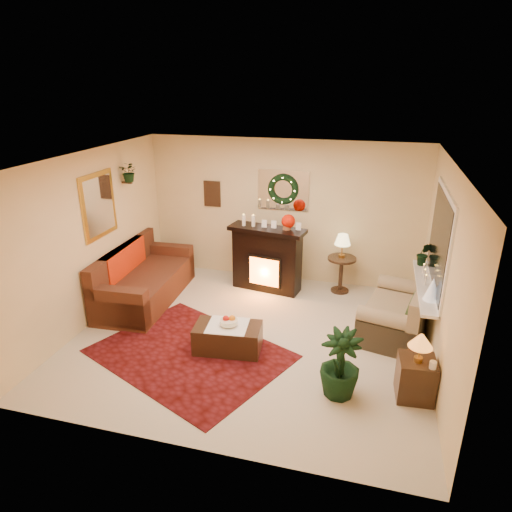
% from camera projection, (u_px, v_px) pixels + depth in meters
% --- Properties ---
extents(floor, '(5.00, 5.00, 0.00)m').
position_uv_depth(floor, '(250.00, 337.00, 6.73)').
color(floor, beige).
rests_on(floor, ground).
extents(ceiling, '(5.00, 5.00, 0.00)m').
position_uv_depth(ceiling, '(249.00, 160.00, 5.79)').
color(ceiling, white).
rests_on(ceiling, ground).
extents(wall_back, '(5.00, 5.00, 0.00)m').
position_uv_depth(wall_back, '(283.00, 212.00, 8.28)').
color(wall_back, '#EFD88C').
rests_on(wall_back, ground).
extents(wall_front, '(5.00, 5.00, 0.00)m').
position_uv_depth(wall_front, '(184.00, 339.00, 4.24)').
color(wall_front, '#EFD88C').
rests_on(wall_front, ground).
extents(wall_left, '(4.50, 4.50, 0.00)m').
position_uv_depth(wall_left, '(90.00, 239.00, 6.86)').
color(wall_left, '#EFD88C').
rests_on(wall_left, ground).
extents(wall_right, '(4.50, 4.50, 0.00)m').
position_uv_depth(wall_right, '(443.00, 274.00, 5.66)').
color(wall_right, '#EFD88C').
rests_on(wall_right, ground).
extents(area_rug, '(3.05, 2.74, 0.01)m').
position_uv_depth(area_rug, '(190.00, 354.00, 6.31)').
color(area_rug, '#3F020A').
rests_on(area_rug, floor).
extents(sofa, '(1.06, 2.21, 0.93)m').
position_uv_depth(sofa, '(145.00, 276.00, 7.72)').
color(sofa, '#422F18').
rests_on(sofa, floor).
extents(red_throw, '(0.78, 1.26, 0.02)m').
position_uv_depth(red_throw, '(145.00, 271.00, 7.88)').
color(red_throw, '#AF1609').
rests_on(red_throw, sofa).
extents(fireplace, '(1.23, 0.56, 1.09)m').
position_uv_depth(fireplace, '(267.00, 260.00, 8.09)').
color(fireplace, black).
rests_on(fireplace, floor).
extents(poinsettia, '(0.23, 0.23, 0.23)m').
position_uv_depth(poinsettia, '(288.00, 221.00, 7.72)').
color(poinsettia, '#C51200').
rests_on(poinsettia, fireplace).
extents(mantel_candle_a, '(0.06, 0.06, 0.19)m').
position_uv_depth(mantel_candle_a, '(244.00, 220.00, 7.92)').
color(mantel_candle_a, silver).
rests_on(mantel_candle_a, fireplace).
extents(mantel_candle_b, '(0.07, 0.07, 0.20)m').
position_uv_depth(mantel_candle_b, '(253.00, 221.00, 7.88)').
color(mantel_candle_b, '#F2EBCE').
rests_on(mantel_candle_b, fireplace).
extents(mantel_mirror, '(0.92, 0.02, 0.72)m').
position_uv_depth(mantel_mirror, '(283.00, 190.00, 8.12)').
color(mantel_mirror, white).
rests_on(mantel_mirror, wall_back).
extents(wreath, '(0.55, 0.11, 0.55)m').
position_uv_depth(wreath, '(283.00, 190.00, 8.08)').
color(wreath, '#194719').
rests_on(wreath, wall_back).
extents(wall_art, '(0.32, 0.03, 0.48)m').
position_uv_depth(wall_art, '(212.00, 194.00, 8.50)').
color(wall_art, '#381E11').
rests_on(wall_art, wall_back).
extents(gold_mirror, '(0.03, 0.84, 1.00)m').
position_uv_depth(gold_mirror, '(99.00, 205.00, 6.96)').
color(gold_mirror, gold).
rests_on(gold_mirror, wall_left).
extents(hanging_plant, '(0.33, 0.28, 0.36)m').
position_uv_depth(hanging_plant, '(130.00, 182.00, 7.53)').
color(hanging_plant, '#194719').
rests_on(hanging_plant, wall_left).
extents(loveseat, '(1.14, 1.60, 0.84)m').
position_uv_depth(loveseat, '(397.00, 307.00, 6.72)').
color(loveseat, gray).
rests_on(loveseat, floor).
extents(window_frame, '(0.03, 1.86, 1.36)m').
position_uv_depth(window_frame, '(440.00, 240.00, 6.06)').
color(window_frame, white).
rests_on(window_frame, wall_right).
extents(window_glass, '(0.02, 1.70, 1.22)m').
position_uv_depth(window_glass, '(439.00, 240.00, 6.07)').
color(window_glass, black).
rests_on(window_glass, wall_right).
extents(window_sill, '(0.22, 1.86, 0.04)m').
position_uv_depth(window_sill, '(425.00, 286.00, 6.34)').
color(window_sill, white).
rests_on(window_sill, wall_right).
extents(mini_tree, '(0.21, 0.21, 0.31)m').
position_uv_depth(mini_tree, '(432.00, 289.00, 5.84)').
color(mini_tree, silver).
rests_on(mini_tree, window_sill).
extents(sill_plant, '(0.27, 0.21, 0.48)m').
position_uv_depth(sill_plant, '(424.00, 253.00, 6.91)').
color(sill_plant, black).
rests_on(sill_plant, window_sill).
extents(side_table_round, '(0.58, 0.58, 0.65)m').
position_uv_depth(side_table_round, '(341.00, 275.00, 8.06)').
color(side_table_round, '#46311E').
rests_on(side_table_round, floor).
extents(lamp_cream, '(0.28, 0.28, 0.43)m').
position_uv_depth(lamp_cream, '(342.00, 245.00, 7.87)').
color(lamp_cream, '#FFEA9B').
rests_on(lamp_cream, side_table_round).
extents(end_table_square, '(0.45, 0.45, 0.52)m').
position_uv_depth(end_table_square, '(416.00, 377.00, 5.38)').
color(end_table_square, '#3B1D0D').
rests_on(end_table_square, floor).
extents(lamp_tiffany, '(0.28, 0.28, 0.41)m').
position_uv_depth(lamp_tiffany, '(420.00, 344.00, 5.17)').
color(lamp_tiffany, orange).
rests_on(lamp_tiffany, end_table_square).
extents(coffee_table, '(0.96, 0.60, 0.38)m').
position_uv_depth(coffee_table, '(228.00, 337.00, 6.33)').
color(coffee_table, black).
rests_on(coffee_table, floor).
extents(fruit_bowl, '(0.25, 0.25, 0.06)m').
position_uv_depth(fruit_bowl, '(229.00, 322.00, 6.25)').
color(fruit_bowl, white).
rests_on(fruit_bowl, coffee_table).
extents(floor_palm, '(1.80, 1.80, 2.58)m').
position_uv_depth(floor_palm, '(340.00, 363.00, 5.35)').
color(floor_palm, '#1B441C').
rests_on(floor_palm, floor).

